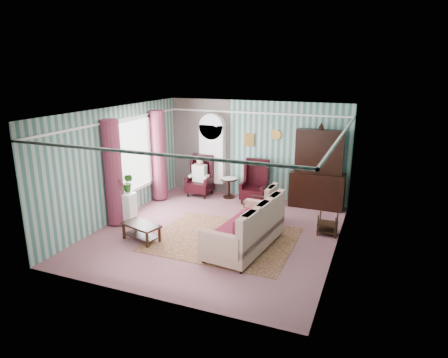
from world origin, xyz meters
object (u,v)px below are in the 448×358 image
at_px(dresser_hutch, 318,167).
at_px(nest_table, 328,224).
at_px(plant_stand, 125,208).
at_px(sofa, 244,229).
at_px(round_side_table, 229,188).
at_px(floral_armchair, 259,206).
at_px(bookcase, 212,158).
at_px(coffee_table, 142,232).
at_px(wingback_left, 200,176).
at_px(wingback_right, 254,182).
at_px(seated_woman, 200,177).

xyz_separation_m(dresser_hutch, nest_table, (0.57, -1.82, -0.91)).
height_order(plant_stand, sofa, sofa).
bearing_deg(round_side_table, floral_armchair, -47.40).
height_order(nest_table, plant_stand, plant_stand).
xyz_separation_m(bookcase, sofa, (2.24, -3.41, -0.66)).
relative_size(round_side_table, coffee_table, 0.66).
relative_size(dresser_hutch, wingback_left, 1.89).
xyz_separation_m(plant_stand, floral_armchair, (3.14, 1.34, 0.04)).
relative_size(wingback_left, coffee_table, 1.38).
xyz_separation_m(bookcase, wingback_right, (1.50, -0.39, -0.50)).
bearing_deg(floral_armchair, wingback_right, 24.87).
relative_size(wingback_left, floral_armchair, 1.41).
relative_size(bookcase, seated_woman, 1.90).
height_order(wingback_right, sofa, wingback_right).
xyz_separation_m(wingback_left, plant_stand, (-0.80, -2.75, -0.22)).
height_order(wingback_right, floral_armchair, wingback_right).
bearing_deg(sofa, seated_woman, 46.35).
distance_m(bookcase, plant_stand, 3.39).
distance_m(wingback_left, coffee_table, 3.52).
height_order(bookcase, round_side_table, bookcase).
xyz_separation_m(wingback_left, sofa, (2.49, -3.02, -0.17)).
xyz_separation_m(round_side_table, plant_stand, (-1.70, -2.90, 0.10)).
relative_size(wingback_right, seated_woman, 1.06).
distance_m(wingback_right, sofa, 3.11).
bearing_deg(coffee_table, bookcase, 88.88).
relative_size(bookcase, wingback_right, 1.79).
relative_size(wingback_right, round_side_table, 2.08).
relative_size(nest_table, sofa, 0.24).
height_order(wingback_left, seated_woman, wingback_left).
relative_size(sofa, coffee_table, 2.50).
xyz_separation_m(wingback_left, nest_table, (4.07, -1.55, -0.35)).
bearing_deg(bookcase, dresser_hutch, -2.11).
height_order(dresser_hutch, wingback_right, dresser_hutch).
height_order(bookcase, dresser_hutch, dresser_hutch).
bearing_deg(nest_table, bookcase, 153.08).
bearing_deg(dresser_hutch, seated_woman, -175.59).
bearing_deg(plant_stand, floral_armchair, 23.06).
bearing_deg(sofa, bookcase, 40.14).
height_order(bookcase, floral_armchair, bookcase).
bearing_deg(dresser_hutch, round_side_table, -177.36).
bearing_deg(wingback_right, round_side_table, 169.99).
bearing_deg(sofa, nest_table, -40.31).
height_order(seated_woman, nest_table, seated_woman).
distance_m(wingback_left, plant_stand, 2.87).
height_order(wingback_right, seated_woman, wingback_right).
distance_m(wingback_right, coffee_table, 3.85).
bearing_deg(bookcase, wingback_left, -122.66).
xyz_separation_m(nest_table, plant_stand, (-4.87, -1.20, 0.13)).
distance_m(bookcase, wingback_left, 0.68).
distance_m(dresser_hutch, nest_table, 2.11).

